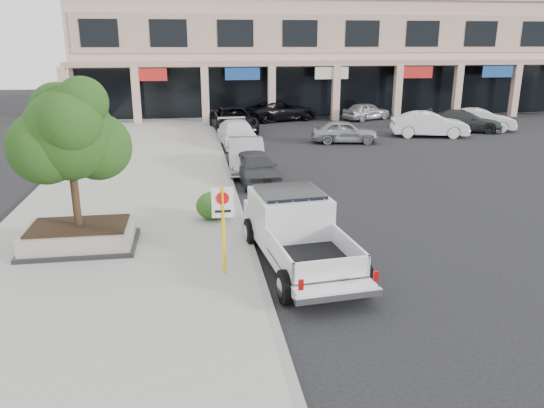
{
  "coord_description": "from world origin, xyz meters",
  "views": [
    {
      "loc": [
        -3.12,
        -13.24,
        5.88
      ],
      "look_at": [
        -0.87,
        1.5,
        1.3
      ],
      "focal_mm": 35.0,
      "sensor_mm": 36.0,
      "label": 1
    }
  ],
  "objects": [
    {
      "name": "curb_car_b",
      "position": [
        -0.63,
        11.2,
        0.76
      ],
      "size": [
        1.86,
        4.7,
        1.52
      ],
      "primitive_type": "imported",
      "rotation": [
        0.0,
        0.0,
        -0.05
      ],
      "color": "#999BA1",
      "rests_on": "ground"
    },
    {
      "name": "lot_car_c",
      "position": [
        15.31,
        20.54,
        0.72
      ],
      "size": [
        5.33,
        3.82,
        1.43
      ],
      "primitive_type": "imported",
      "rotation": [
        0.0,
        0.0,
        1.16
      ],
      "color": "#282B2D",
      "rests_on": "ground"
    },
    {
      "name": "strip_mall",
      "position": [
        8.0,
        33.93,
        4.75
      ],
      "size": [
        40.55,
        12.43,
        9.5
      ],
      "color": "#C8A58C",
      "rests_on": "ground"
    },
    {
      "name": "lot_car_b",
      "position": [
        12.01,
        18.84,
        0.79
      ],
      "size": [
        5.06,
        2.76,
        1.58
      ],
      "primitive_type": "imported",
      "rotation": [
        0.0,
        0.0,
        1.33
      ],
      "color": "white",
      "rests_on": "ground"
    },
    {
      "name": "planter",
      "position": [
        -6.46,
        1.84,
        0.48
      ],
      "size": [
        3.2,
        2.2,
        0.68
      ],
      "color": "black",
      "rests_on": "sidewalk"
    },
    {
      "name": "curb_car_a",
      "position": [
        -0.43,
        8.91,
        0.69
      ],
      "size": [
        1.99,
        4.17,
        1.38
      ],
      "primitive_type": "imported",
      "rotation": [
        0.0,
        0.0,
        0.09
      ],
      "color": "#2F3234",
      "rests_on": "ground"
    },
    {
      "name": "curb_car_c",
      "position": [
        -0.46,
        17.53,
        0.72
      ],
      "size": [
        2.38,
        5.11,
        1.44
      ],
      "primitive_type": "imported",
      "rotation": [
        0.0,
        0.0,
        0.07
      ],
      "color": "white",
      "rests_on": "ground"
    },
    {
      "name": "lot_car_d",
      "position": [
        3.9,
        27.5,
        0.77
      ],
      "size": [
        6.0,
        3.98,
        1.53
      ],
      "primitive_type": "imported",
      "rotation": [
        0.0,
        0.0,
        1.85
      ],
      "color": "black",
      "rests_on": "ground"
    },
    {
      "name": "lot_car_a",
      "position": [
        6.0,
        17.55,
        0.68
      ],
      "size": [
        4.22,
        2.22,
        1.37
      ],
      "primitive_type": "imported",
      "rotation": [
        0.0,
        0.0,
        1.41
      ],
      "color": "#909397",
      "rests_on": "ground"
    },
    {
      "name": "lot_car_f",
      "position": [
        16.52,
        20.6,
        0.74
      ],
      "size": [
        4.78,
        2.88,
        1.49
      ],
      "primitive_type": "imported",
      "rotation": [
        0.0,
        0.0,
        1.26
      ],
      "color": "silver",
      "rests_on": "ground"
    },
    {
      "name": "no_parking_sign",
      "position": [
        -2.44,
        -0.61,
        1.63
      ],
      "size": [
        0.55,
        0.09,
        2.3
      ],
      "color": "yellow",
      "rests_on": "sidewalk"
    },
    {
      "name": "curb",
      "position": [
        -1.55,
        6.0,
        0.07
      ],
      "size": [
        0.2,
        52.0,
        0.15
      ],
      "primitive_type": "cube",
      "color": "gray",
      "rests_on": "ground"
    },
    {
      "name": "sidewalk",
      "position": [
        -5.5,
        6.0,
        0.07
      ],
      "size": [
        8.0,
        52.0,
        0.15
      ],
      "primitive_type": "cube",
      "color": "gray",
      "rests_on": "ground"
    },
    {
      "name": "hedge",
      "position": [
        -2.54,
        3.81,
        0.62
      ],
      "size": [
        1.1,
        0.99,
        0.93
      ],
      "primitive_type": "ellipsoid",
      "color": "#1A4915",
      "rests_on": "sidewalk"
    },
    {
      "name": "pickup_truck",
      "position": [
        -0.35,
        -0.15,
        0.93
      ],
      "size": [
        2.8,
        6.13,
        1.87
      ],
      "primitive_type": null,
      "rotation": [
        0.0,
        0.0,
        0.1
      ],
      "color": "silver",
      "rests_on": "ground"
    },
    {
      "name": "planter_tree",
      "position": [
        -6.33,
        2.0,
        3.41
      ],
      "size": [
        2.9,
        2.55,
        4.0
      ],
      "color": "black",
      "rests_on": "planter"
    },
    {
      "name": "lot_car_e",
      "position": [
        10.46,
        26.81,
        0.68
      ],
      "size": [
        4.29,
        3.14,
        1.36
      ],
      "primitive_type": "imported",
      "rotation": [
        0.0,
        0.0,
        2.01
      ],
      "color": "#A0A3A8",
      "rests_on": "ground"
    },
    {
      "name": "curb_car_d",
      "position": [
        -0.27,
        22.78,
        0.82
      ],
      "size": [
        3.19,
        6.1,
        1.64
      ],
      "primitive_type": "imported",
      "rotation": [
        0.0,
        0.0,
        0.08
      ],
      "color": "black",
      "rests_on": "ground"
    },
    {
      "name": "ground",
      "position": [
        0.0,
        0.0,
        0.0
      ],
      "size": [
        120.0,
        120.0,
        0.0
      ],
      "primitive_type": "plane",
      "color": "black",
      "rests_on": "ground"
    }
  ]
}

